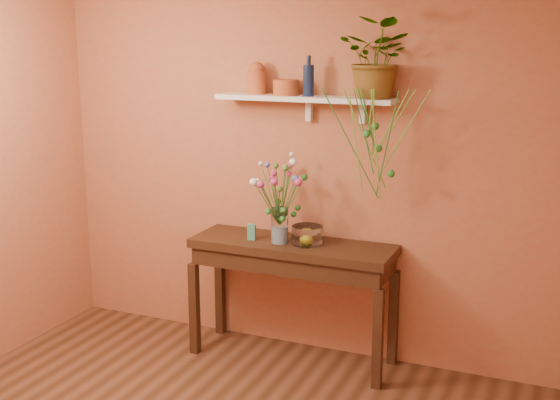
# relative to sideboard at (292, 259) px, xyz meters

# --- Properties ---
(room) EXTENTS (4.04, 4.04, 2.70)m
(room) POSITION_rel_sideboard_xyz_m (-0.02, -1.74, 0.58)
(room) COLOR brown
(room) RESTS_ON ground
(sideboard) EXTENTS (1.48, 0.48, 0.90)m
(sideboard) POSITION_rel_sideboard_xyz_m (0.00, 0.00, 0.00)
(sideboard) COLOR #3A2315
(sideboard) RESTS_ON ground
(wall_shelf) EXTENTS (1.30, 0.24, 0.19)m
(wall_shelf) POSITION_rel_sideboard_xyz_m (0.04, 0.13, 1.15)
(wall_shelf) COLOR white
(wall_shelf) RESTS_ON room
(terracotta_jug) EXTENTS (0.16, 0.16, 0.23)m
(terracotta_jug) POSITION_rel_sideboard_xyz_m (-0.34, 0.15, 1.28)
(terracotta_jug) COLOR #B45B23
(terracotta_jug) RESTS_ON wall_shelf
(terracotta_pot) EXTENTS (0.19, 0.19, 0.11)m
(terracotta_pot) POSITION_rel_sideboard_xyz_m (-0.11, 0.12, 1.22)
(terracotta_pot) COLOR #B45B23
(terracotta_pot) RESTS_ON wall_shelf
(blue_bottle) EXTENTS (0.09, 0.09, 0.28)m
(blue_bottle) POSITION_rel_sideboard_xyz_m (0.07, 0.11, 1.28)
(blue_bottle) COLOR #121E3C
(blue_bottle) RESTS_ON wall_shelf
(spider_plant) EXTENTS (0.55, 0.50, 0.53)m
(spider_plant) POSITION_rel_sideboard_xyz_m (0.56, 0.12, 1.44)
(spider_plant) COLOR #267328
(spider_plant) RESTS_ON wall_shelf
(plant_fronds) EXTENTS (0.69, 0.34, 0.77)m
(plant_fronds) POSITION_rel_sideboard_xyz_m (0.60, -0.03, 0.91)
(plant_fronds) COLOR #267328
(plant_fronds) RESTS_ON wall_shelf
(glass_vase) EXTENTS (0.12, 0.12, 0.26)m
(glass_vase) POSITION_rel_sideboard_xyz_m (-0.08, -0.05, 0.24)
(glass_vase) COLOR white
(glass_vase) RESTS_ON sideboard
(bouquet) EXTENTS (0.38, 0.47, 0.51)m
(bouquet) POSITION_rel_sideboard_xyz_m (-0.07, -0.06, 0.56)
(bouquet) COLOR #386B28
(bouquet) RESTS_ON glass_vase
(glass_bowl) EXTENTS (0.22, 0.22, 0.13)m
(glass_bowl) POSITION_rel_sideboard_xyz_m (0.11, -0.00, 0.19)
(glass_bowl) COLOR white
(glass_bowl) RESTS_ON sideboard
(lemon) EXTENTS (0.07, 0.07, 0.07)m
(lemon) POSITION_rel_sideboard_xyz_m (0.12, -0.02, 0.17)
(lemon) COLOR yellow
(lemon) RESTS_ON glass_bowl
(carton) EXTENTS (0.07, 0.06, 0.11)m
(carton) POSITION_rel_sideboard_xyz_m (-0.30, -0.06, 0.19)
(carton) COLOR #296283
(carton) RESTS_ON sideboard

